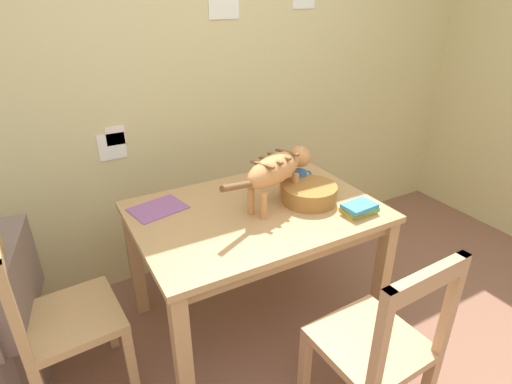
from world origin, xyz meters
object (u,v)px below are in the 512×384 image
(cat, at_px, (278,169))
(coffee_mug, at_px, (300,178))
(wicker_basket, at_px, (309,193))
(magazine, at_px, (158,209))
(saucer_bowl, at_px, (299,187))
(dining_table, at_px, (256,223))
(book_stack, at_px, (359,208))
(wooden_chair_near, at_px, (60,319))
(wooden_chair_far, at_px, (378,346))

(cat, xyz_separation_m, coffee_mug, (0.20, 0.08, -0.13))
(wicker_basket, bearing_deg, magazine, 157.16)
(cat, distance_m, magazine, 0.67)
(coffee_mug, xyz_separation_m, magazine, (-0.79, 0.17, -0.07))
(saucer_bowl, bearing_deg, coffee_mug, 0.00)
(dining_table, relative_size, wicker_basket, 4.27)
(cat, bearing_deg, saucer_bowl, 90.00)
(book_stack, bearing_deg, saucer_bowl, 106.83)
(saucer_bowl, distance_m, book_stack, 0.40)
(coffee_mug, relative_size, wooden_chair_near, 0.14)
(saucer_bowl, distance_m, coffee_mug, 0.06)
(book_stack, xyz_separation_m, wooden_chair_near, (-1.46, 0.28, -0.31))
(magazine, distance_m, book_stack, 1.05)
(saucer_bowl, height_order, wooden_chair_far, wooden_chair_far)
(saucer_bowl, height_order, wicker_basket, wicker_basket)
(dining_table, height_order, magazine, magazine)
(coffee_mug, bearing_deg, dining_table, -165.64)
(cat, relative_size, magazine, 2.44)
(cat, height_order, wooden_chair_far, cat)
(coffee_mug, distance_m, book_stack, 0.40)
(saucer_bowl, relative_size, book_stack, 0.99)
(magazine, xyz_separation_m, wicker_basket, (0.75, -0.32, 0.05))
(magazine, bearing_deg, wooden_chair_near, -166.87)
(saucer_bowl, bearing_deg, wooden_chair_far, -103.18)
(saucer_bowl, bearing_deg, dining_table, -165.49)
(wooden_chair_far, bearing_deg, coffee_mug, 74.12)
(book_stack, relative_size, wooden_chair_far, 0.20)
(coffee_mug, relative_size, magazine, 0.48)
(dining_table, relative_size, saucer_bowl, 6.93)
(book_stack, bearing_deg, wooden_chair_near, 169.18)
(magazine, bearing_deg, coffee_mug, -24.31)
(dining_table, xyz_separation_m, wooden_chair_far, (0.12, -0.83, -0.19))
(cat, height_order, coffee_mug, cat)
(saucer_bowl, distance_m, wooden_chair_near, 1.38)
(saucer_bowl, height_order, magazine, saucer_bowl)
(coffee_mug, xyz_separation_m, book_stack, (0.11, -0.38, -0.04))
(cat, height_order, saucer_bowl, cat)
(book_stack, relative_size, wooden_chair_near, 0.20)
(dining_table, height_order, book_stack, book_stack)
(magazine, relative_size, wooden_chair_far, 0.29)
(dining_table, height_order, wooden_chair_far, wooden_chair_far)
(dining_table, distance_m, book_stack, 0.55)
(wooden_chair_far, bearing_deg, saucer_bowl, 74.33)
(wooden_chair_far, bearing_deg, book_stack, 55.69)
(coffee_mug, bearing_deg, wicker_basket, -104.20)
(book_stack, bearing_deg, wooden_chair_far, -121.82)
(coffee_mug, height_order, book_stack, coffee_mug)
(dining_table, bearing_deg, wicker_basket, -12.25)
(saucer_bowl, xyz_separation_m, wooden_chair_near, (-1.35, -0.10, -0.30))
(book_stack, height_order, wooden_chair_near, wooden_chair_near)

